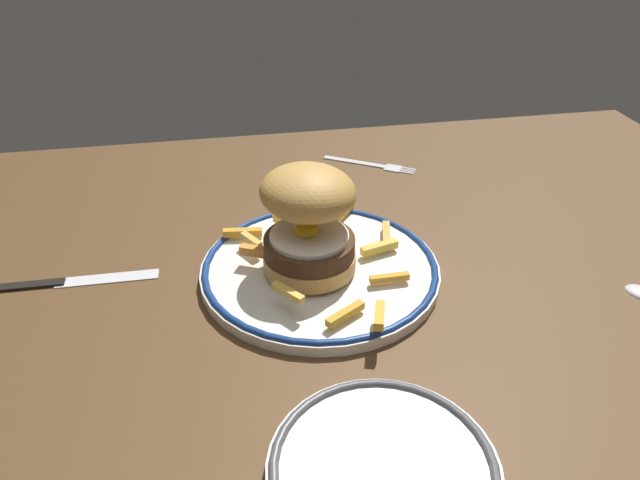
{
  "coord_description": "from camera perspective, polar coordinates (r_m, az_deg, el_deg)",
  "views": [
    {
      "loc": [
        -10.54,
        -48.67,
        39.0
      ],
      "look_at": [
        -0.72,
        4.56,
        4.6
      ],
      "focal_mm": 33.53,
      "sensor_mm": 36.0,
      "label": 1
    }
  ],
  "objects": [
    {
      "name": "fries_pile",
      "position": [
        0.67,
        0.34,
        -0.89
      ],
      "size": [
        19.89,
        25.15,
        2.21
      ],
      "color": "gold",
      "rests_on": "dinner_plate"
    },
    {
      "name": "ground_plane",
      "position": [
        0.65,
        1.38,
        -7.04
      ],
      "size": [
        125.41,
        92.18,
        4.0
      ],
      "primitive_type": "cube",
      "color": "#53381E"
    },
    {
      "name": "fork",
      "position": [
        0.92,
        4.94,
        7.23
      ],
      "size": [
        12.98,
        8.74,
        0.36
      ],
      "color": "silver",
      "rests_on": "ground_plane"
    },
    {
      "name": "knife",
      "position": [
        0.71,
        -23.56,
        -3.66
      ],
      "size": [
        18.02,
        1.93,
        0.7
      ],
      "color": "black",
      "rests_on": "ground_plane"
    },
    {
      "name": "dinner_plate",
      "position": [
        0.66,
        -0.0,
        -2.75
      ],
      "size": [
        26.4,
        26.4,
        1.6
      ],
      "color": "white",
      "rests_on": "ground_plane"
    },
    {
      "name": "burger",
      "position": [
        0.63,
        -1.1,
        2.16
      ],
      "size": [
        10.51,
        12.08,
        11.11
      ],
      "color": "tan",
      "rests_on": "dinner_plate"
    },
    {
      "name": "side_plate",
      "position": [
        0.48,
        6.05,
        -20.86
      ],
      "size": [
        17.54,
        17.54,
        1.6
      ],
      "color": "white",
      "rests_on": "ground_plane"
    }
  ]
}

